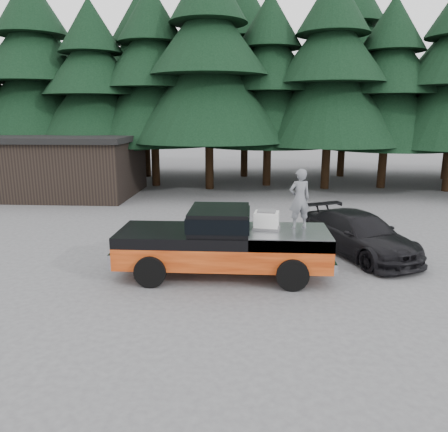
# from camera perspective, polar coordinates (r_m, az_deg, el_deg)

# --- Properties ---
(ground) EXTENTS (120.00, 120.00, 0.00)m
(ground) POSITION_cam_1_polar(r_m,az_deg,el_deg) (12.57, -3.60, -7.54)
(ground) COLOR #4D4D50
(ground) RESTS_ON ground
(pickup_truck) EXTENTS (6.00, 2.04, 1.33)m
(pickup_truck) POSITION_cam_1_polar(r_m,az_deg,el_deg) (12.26, -0.11, -4.76)
(pickup_truck) COLOR orange
(pickup_truck) RESTS_ON ground
(truck_cab) EXTENTS (1.66, 1.90, 0.59)m
(truck_cab) POSITION_cam_1_polar(r_m,az_deg,el_deg) (12.01, -0.59, -0.38)
(truck_cab) COLOR black
(truck_cab) RESTS_ON pickup_truck
(air_compressor) EXTENTS (0.73, 0.63, 0.45)m
(air_compressor) POSITION_cam_1_polar(r_m,az_deg,el_deg) (12.16, 5.56, -0.61)
(air_compressor) COLOR silver
(air_compressor) RESTS_ON pickup_truck
(man_on_bed) EXTENTS (0.70, 0.56, 1.67)m
(man_on_bed) POSITION_cam_1_polar(r_m,az_deg,el_deg) (12.19, 9.83, 2.22)
(man_on_bed) COLOR slate
(man_on_bed) RESTS_ON pickup_truck
(parked_car) EXTENTS (3.69, 5.00, 1.35)m
(parked_car) POSITION_cam_1_polar(r_m,az_deg,el_deg) (14.68, 17.22, -2.29)
(parked_car) COLOR black
(parked_car) RESTS_ON ground
(utility_building) EXTENTS (8.40, 6.40, 3.30)m
(utility_building) POSITION_cam_1_polar(r_m,az_deg,el_deg) (26.03, -20.40, 6.27)
(utility_building) COLOR black
(utility_building) RESTS_ON ground
(treeline) EXTENTS (60.15, 16.05, 17.50)m
(treeline) POSITION_cam_1_polar(r_m,az_deg,el_deg) (29.06, 1.49, 19.70)
(treeline) COLOR black
(treeline) RESTS_ON ground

